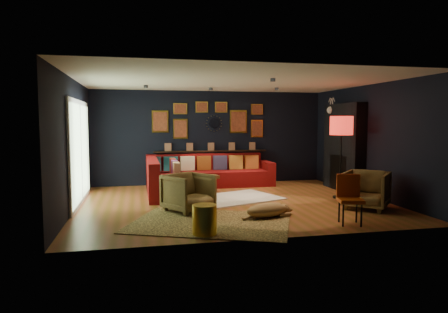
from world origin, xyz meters
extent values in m
plane|color=brown|center=(0.00, 0.00, 0.00)|extent=(6.50, 6.50, 0.00)
plane|color=black|center=(0.00, 2.75, 1.30)|extent=(6.50, 0.00, 6.50)
plane|color=black|center=(0.00, -2.75, 1.30)|extent=(6.50, 0.00, 6.50)
plane|color=black|center=(-3.25, 0.00, 1.30)|extent=(0.00, 5.50, 5.50)
plane|color=black|center=(3.25, 0.00, 1.30)|extent=(0.00, 5.50, 5.50)
plane|color=silver|center=(0.00, 0.00, 2.60)|extent=(6.50, 6.50, 0.00)
cube|color=maroon|center=(-0.20, 2.25, 0.21)|extent=(3.20, 0.95, 0.42)
cube|color=maroon|center=(-0.20, 2.60, 0.63)|extent=(3.20, 0.24, 0.46)
cube|color=maroon|center=(1.50, 2.25, 0.32)|extent=(0.22, 0.95, 0.64)
cube|color=maroon|center=(-1.32, 1.15, 0.21)|extent=(0.95, 2.20, 0.42)
cube|color=maroon|center=(-1.68, 1.15, 0.63)|extent=(0.24, 2.20, 0.46)
cube|color=maroon|center=(-1.32, 0.15, 0.32)|extent=(0.95, 0.22, 0.64)
cube|color=#295160|center=(-1.60, 2.40, 0.62)|extent=(0.38, 0.14, 0.38)
cube|color=#195666|center=(-1.15, 2.40, 0.62)|extent=(0.38, 0.14, 0.38)
cube|color=beige|center=(-0.70, 2.40, 0.62)|extent=(0.38, 0.14, 0.38)
cube|color=brown|center=(-0.25, 2.40, 0.62)|extent=(0.38, 0.14, 0.38)
cube|color=#333152|center=(0.20, 2.40, 0.62)|extent=(0.38, 0.14, 0.38)
cube|color=#AE772B|center=(0.65, 2.40, 0.62)|extent=(0.38, 0.14, 0.38)
cube|color=#B86127|center=(1.10, 2.40, 0.62)|extent=(0.38, 0.14, 0.38)
cube|color=maroon|center=(-1.15, 1.85, 0.62)|extent=(0.14, 0.38, 0.38)
cube|color=#5D2B65|center=(-1.15, 1.35, 0.62)|extent=(0.14, 0.38, 0.38)
cube|color=tan|center=(-1.15, 0.85, 0.62)|extent=(0.14, 0.38, 0.38)
cube|color=black|center=(0.00, 2.68, 0.92)|extent=(3.20, 0.12, 0.04)
cube|color=gold|center=(-1.40, 2.72, 1.75)|extent=(0.45, 0.03, 0.60)
cube|color=#AF5030|center=(-1.40, 2.70, 1.75)|extent=(0.38, 0.01, 0.51)
cube|color=gold|center=(-0.85, 2.72, 1.55)|extent=(0.40, 0.03, 0.55)
cube|color=#AF5030|center=(-0.85, 2.70, 1.55)|extent=(0.34, 0.01, 0.47)
cube|color=gold|center=(-0.85, 2.72, 2.10)|extent=(0.38, 0.03, 0.30)
cube|color=#AF5030|center=(-0.85, 2.70, 2.10)|extent=(0.32, 0.01, 0.25)
cube|color=gold|center=(0.80, 2.72, 1.75)|extent=(0.50, 0.03, 0.65)
cube|color=#AF5030|center=(0.80, 2.70, 1.75)|extent=(0.42, 0.01, 0.55)
cube|color=gold|center=(1.35, 2.72, 1.55)|extent=(0.35, 0.03, 0.50)
cube|color=#AF5030|center=(1.35, 2.70, 1.55)|extent=(0.30, 0.01, 0.42)
cube|color=gold|center=(1.35, 2.72, 2.10)|extent=(0.35, 0.03, 0.30)
cube|color=#AF5030|center=(1.35, 2.70, 2.10)|extent=(0.30, 0.01, 0.25)
cube|color=gold|center=(-0.25, 2.72, 2.15)|extent=(0.35, 0.03, 0.30)
cube|color=#AF5030|center=(-0.25, 2.70, 2.15)|extent=(0.30, 0.01, 0.25)
cube|color=gold|center=(0.30, 2.72, 2.15)|extent=(0.35, 0.03, 0.30)
cube|color=#AF5030|center=(0.30, 2.70, 2.15)|extent=(0.30, 0.01, 0.25)
cylinder|color=silver|center=(0.10, 2.72, 1.70)|extent=(0.28, 0.03, 0.28)
cone|color=gold|center=(0.32, 2.72, 1.70)|extent=(0.03, 0.16, 0.03)
cone|color=gold|center=(0.30, 2.72, 1.78)|extent=(0.04, 0.16, 0.04)
cone|color=gold|center=(0.26, 2.72, 1.86)|extent=(0.04, 0.16, 0.04)
cone|color=gold|center=(0.18, 2.72, 1.90)|extent=(0.04, 0.16, 0.04)
cone|color=gold|center=(0.10, 2.72, 1.92)|extent=(0.03, 0.16, 0.03)
cone|color=gold|center=(0.02, 2.72, 1.90)|extent=(0.04, 0.16, 0.04)
cone|color=gold|center=(-0.06, 2.72, 1.86)|extent=(0.04, 0.16, 0.04)
cone|color=gold|center=(-0.10, 2.72, 1.78)|extent=(0.04, 0.16, 0.04)
cone|color=gold|center=(-0.12, 2.72, 1.70)|extent=(0.03, 0.16, 0.03)
cone|color=gold|center=(-0.10, 2.72, 1.62)|extent=(0.04, 0.16, 0.04)
cone|color=gold|center=(-0.06, 2.72, 1.54)|extent=(0.04, 0.16, 0.04)
cone|color=gold|center=(0.02, 2.72, 1.50)|extent=(0.04, 0.16, 0.04)
cone|color=gold|center=(0.10, 2.72, 1.48)|extent=(0.03, 0.16, 0.03)
cone|color=gold|center=(0.18, 2.72, 1.50)|extent=(0.04, 0.16, 0.04)
cone|color=gold|center=(0.26, 2.72, 1.54)|extent=(0.04, 0.16, 0.04)
cone|color=gold|center=(0.30, 2.72, 1.62)|extent=(0.04, 0.16, 0.04)
cube|color=black|center=(3.10, 0.90, 1.10)|extent=(0.30, 1.60, 2.20)
cube|color=black|center=(3.04, 0.90, 0.45)|extent=(0.20, 0.80, 0.90)
cone|color=white|center=(3.19, 1.40, 2.05)|extent=(0.35, 0.28, 0.28)
sphere|color=white|center=(2.97, 1.40, 2.05)|extent=(0.20, 0.20, 0.20)
cylinder|color=white|center=(2.99, 1.34, 2.22)|extent=(0.02, 0.10, 0.28)
cylinder|color=white|center=(2.99, 1.46, 2.22)|extent=(0.02, 0.10, 0.28)
cube|color=white|center=(-3.22, 0.60, 1.10)|extent=(0.04, 2.80, 2.20)
cube|color=#BBE3AD|center=(-3.20, 0.60, 1.10)|extent=(0.01, 2.60, 2.00)
cube|color=white|center=(-3.19, 0.60, 1.10)|extent=(0.02, 0.06, 2.00)
cylinder|color=black|center=(-1.80, 1.20, 2.56)|extent=(0.10, 0.10, 0.06)
cylinder|color=black|center=(-0.20, 1.60, 2.56)|extent=(0.10, 0.10, 0.06)
cylinder|color=black|center=(1.40, 1.20, 2.56)|extent=(0.10, 0.10, 0.06)
cylinder|color=black|center=(0.60, -0.80, 2.56)|extent=(0.10, 0.10, 0.06)
cube|color=silver|center=(0.12, 0.38, 0.01)|extent=(2.32, 2.00, 0.03)
cube|color=tan|center=(-0.80, -1.65, 0.01)|extent=(3.20, 2.80, 0.02)
cylinder|color=brown|center=(-0.55, 1.25, 0.18)|extent=(0.10, 0.10, 0.31)
cylinder|color=brown|center=(-0.26, 1.25, 0.18)|extent=(0.10, 0.10, 0.31)
cylinder|color=brown|center=(-0.40, 1.59, 0.18)|extent=(0.10, 0.10, 0.31)
cylinder|color=#A21B1B|center=(-1.28, 1.50, 0.20)|extent=(0.54, 0.54, 0.35)
imported|color=#A47E3D|center=(-1.06, -0.68, 0.41)|extent=(1.07, 1.05, 0.82)
imported|color=#A47E3D|center=(2.45, -1.20, 0.42)|extent=(1.12, 1.11, 0.84)
cylinder|color=gold|center=(-1.02, -2.35, 0.24)|extent=(0.38, 0.38, 0.47)
cylinder|color=black|center=(1.32, -2.35, 0.21)|extent=(0.03, 0.03, 0.42)
cylinder|color=black|center=(1.60, -2.43, 0.21)|extent=(0.03, 0.03, 0.42)
cylinder|color=black|center=(1.40, -2.07, 0.21)|extent=(0.03, 0.03, 0.42)
cylinder|color=black|center=(1.68, -2.15, 0.21)|extent=(0.03, 0.03, 0.42)
cube|color=#D34D12|center=(1.50, -2.25, 0.42)|extent=(0.49, 0.49, 0.06)
cube|color=#D34D12|center=(1.55, -2.09, 0.65)|extent=(0.40, 0.16, 0.40)
cylinder|color=black|center=(2.50, -0.05, 0.02)|extent=(0.31, 0.31, 0.04)
cylinder|color=black|center=(2.50, -0.05, 0.79)|extent=(0.04, 0.04, 1.51)
cylinder|color=red|center=(2.50, -0.05, 1.66)|extent=(0.51, 0.51, 0.42)
camera|label=1|loc=(-2.01, -8.31, 1.75)|focal=32.00mm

